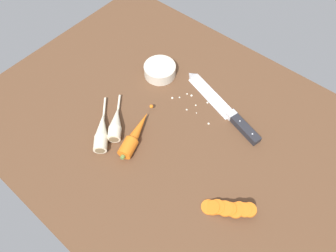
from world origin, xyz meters
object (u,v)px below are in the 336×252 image
at_px(carrot_slice_stack, 228,209).
at_px(prep_bowl, 160,70).
at_px(parsnip_front, 116,124).
at_px(parsnip_mid_left, 102,132).
at_px(chefs_knife, 220,104).
at_px(whole_carrot, 135,135).

relative_size(carrot_slice_stack, prep_bowl, 1.16).
distance_m(parsnip_front, prep_bowl, 0.26).
relative_size(parsnip_mid_left, prep_bowl, 1.48).
bearing_deg(parsnip_front, carrot_slice_stack, 0.47).
bearing_deg(chefs_knife, parsnip_front, -125.26).
distance_m(parsnip_front, carrot_slice_stack, 0.41).
bearing_deg(prep_bowl, parsnip_mid_left, -84.60).
height_order(whole_carrot, parsnip_front, whole_carrot).
height_order(chefs_knife, parsnip_mid_left, parsnip_mid_left).
relative_size(parsnip_mid_left, carrot_slice_stack, 1.28).
distance_m(chefs_knife, parsnip_front, 0.34).
bearing_deg(chefs_knife, carrot_slice_stack, -52.04).
xyz_separation_m(whole_carrot, carrot_slice_stack, (0.34, -0.00, -0.01)).
height_order(parsnip_mid_left, prep_bowl, same).
xyz_separation_m(chefs_knife, carrot_slice_stack, (0.21, -0.27, 0.01)).
xyz_separation_m(parsnip_front, carrot_slice_stack, (0.41, 0.00, -0.01)).
relative_size(whole_carrot, parsnip_mid_left, 1.20).
xyz_separation_m(whole_carrot, prep_bowl, (-0.11, 0.25, 0.00)).
bearing_deg(whole_carrot, carrot_slice_stack, -0.77).
height_order(whole_carrot, carrot_slice_stack, whole_carrot).
bearing_deg(parsnip_mid_left, carrot_slice_stack, 6.90).
xyz_separation_m(parsnip_front, prep_bowl, (-0.04, 0.25, 0.00)).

